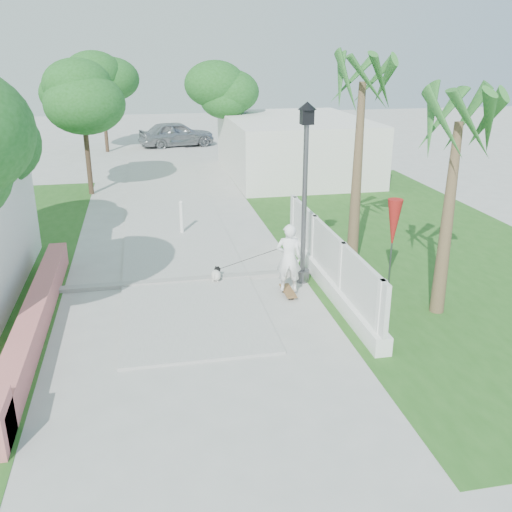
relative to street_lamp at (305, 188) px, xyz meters
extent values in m
plane|color=#B7B7B2|center=(-2.90, -5.50, -2.43)|extent=(90.00, 90.00, 0.00)
cube|color=#B7B7B2|center=(-2.90, 14.50, -2.40)|extent=(3.20, 36.00, 0.06)
cube|color=#999993|center=(-2.90, 0.50, -2.38)|extent=(6.50, 0.25, 0.10)
cube|color=#26571B|center=(4.10, 2.50, -2.42)|extent=(8.00, 20.00, 0.01)
cube|color=#CD6D69|center=(-6.20, -1.50, -2.13)|extent=(0.45, 8.00, 0.60)
cube|color=white|center=(0.50, -0.50, -2.23)|extent=(0.35, 7.00, 0.40)
cube|color=white|center=(0.50, -0.50, -1.48)|extent=(0.10, 7.00, 1.10)
cube|color=white|center=(0.50, -3.70, -1.68)|extent=(0.14, 0.14, 1.50)
cube|color=white|center=(0.50, -1.50, -1.68)|extent=(0.14, 0.14, 1.50)
cube|color=white|center=(0.50, 0.70, -1.68)|extent=(0.14, 0.14, 1.50)
cube|color=white|center=(0.50, 2.70, -1.68)|extent=(0.14, 0.14, 1.50)
cube|color=silver|center=(3.10, 12.50, -1.13)|extent=(6.00, 8.00, 2.60)
cylinder|color=#59595E|center=(0.00, 0.00, -2.28)|extent=(0.36, 0.36, 0.30)
cylinder|color=#59595E|center=(0.00, 0.00, -0.43)|extent=(0.12, 0.12, 4.00)
cube|color=black|center=(0.00, 0.00, 1.67)|extent=(0.28, 0.28, 0.35)
cone|color=black|center=(0.00, 0.00, 1.92)|extent=(0.44, 0.44, 0.18)
cylinder|color=white|center=(-2.70, 4.50, -1.93)|extent=(0.12, 0.12, 1.00)
sphere|color=white|center=(-2.70, 4.50, -1.41)|extent=(0.14, 0.14, 0.14)
cylinder|color=#59595E|center=(1.90, -1.00, -1.43)|extent=(0.04, 0.04, 2.00)
cone|color=#AA1E18|center=(1.90, -1.00, -0.73)|extent=(0.36, 0.36, 1.20)
cylinder|color=#4C3826|center=(-5.90, 10.50, -0.50)|extent=(0.20, 0.20, 3.85)
ellipsoid|color=#195117|center=(-5.90, 10.50, 1.15)|extent=(3.40, 3.40, 2.55)
ellipsoid|color=#195117|center=(-5.70, 10.30, 1.50)|extent=(2.89, 2.89, 2.18)
ellipsoid|color=#195117|center=(-6.10, 10.70, 1.85)|extent=(2.55, 2.55, 1.90)
cylinder|color=#4C3826|center=(0.30, 14.50, -0.68)|extent=(0.20, 0.20, 3.50)
ellipsoid|color=#195117|center=(0.30, 14.50, 0.82)|extent=(3.00, 3.00, 2.25)
ellipsoid|color=#195117|center=(0.50, 14.30, 1.17)|extent=(2.55, 2.55, 1.92)
ellipsoid|color=#195117|center=(0.10, 14.70, 1.52)|extent=(2.25, 2.25, 1.68)
cylinder|color=#4C3826|center=(-5.70, 20.50, -0.50)|extent=(0.20, 0.20, 3.85)
ellipsoid|color=#195117|center=(-5.70, 20.50, 1.15)|extent=(3.20, 3.20, 2.40)
ellipsoid|color=#195117|center=(-5.50, 20.30, 1.50)|extent=(2.72, 2.72, 2.05)
ellipsoid|color=#195117|center=(-5.90, 20.70, 1.85)|extent=(2.40, 2.40, 1.79)
cone|color=brown|center=(1.70, 1.00, -0.03)|extent=(0.32, 0.32, 4.80)
cone|color=brown|center=(2.50, -2.30, -0.33)|extent=(0.32, 0.32, 4.20)
cube|color=brown|center=(-0.56, -0.73, -2.33)|extent=(0.41, 0.90, 0.02)
imported|color=white|center=(-0.56, -0.73, -1.49)|extent=(0.67, 0.51, 1.66)
cylinder|color=gray|center=(-0.64, -1.04, -2.39)|extent=(0.03, 0.06, 0.06)
cylinder|color=gray|center=(-0.48, -1.04, -2.39)|extent=(0.03, 0.06, 0.06)
cylinder|color=gray|center=(-0.64, -0.42, -2.39)|extent=(0.03, 0.06, 0.06)
cylinder|color=gray|center=(-0.48, -0.42, -2.39)|extent=(0.03, 0.06, 0.06)
ellipsoid|color=silver|center=(-2.16, 0.34, -2.23)|extent=(0.36, 0.46, 0.26)
sphere|color=black|center=(-2.10, 0.52, -2.16)|extent=(0.16, 0.16, 0.16)
sphere|color=silver|center=(-2.08, 0.60, -2.17)|extent=(0.08, 0.08, 0.08)
cone|color=black|center=(-2.14, 0.54, -2.08)|extent=(0.05, 0.05, 0.06)
cone|color=black|center=(-2.06, 0.51, -2.08)|extent=(0.05, 0.05, 0.06)
cylinder|color=silver|center=(-2.18, 0.45, -2.37)|extent=(0.03, 0.03, 0.12)
cylinder|color=silver|center=(-2.07, 0.41, -2.37)|extent=(0.03, 0.03, 0.12)
cylinder|color=silver|center=(-2.25, 0.27, -2.37)|extent=(0.03, 0.03, 0.12)
cylinder|color=silver|center=(-2.14, 0.23, -2.37)|extent=(0.03, 0.03, 0.12)
cylinder|color=silver|center=(-2.22, 0.16, -2.17)|extent=(0.05, 0.10, 0.10)
imported|color=#A8AAB0|center=(-1.70, 21.52, -1.68)|extent=(4.68, 2.76, 1.49)
camera|label=1|loc=(-3.78, -12.92, 3.19)|focal=40.00mm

